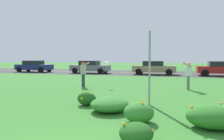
# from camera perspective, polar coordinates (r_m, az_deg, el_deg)

# --- Properties ---
(ground_plane) EXTENTS (120.00, 120.00, 0.00)m
(ground_plane) POSITION_cam_1_polar(r_m,az_deg,el_deg) (14.41, 9.32, -3.99)
(ground_plane) COLOR #387A2D
(highway_strip) EXTENTS (120.00, 9.07, 0.01)m
(highway_strip) POSITION_cam_1_polar(r_m,az_deg,el_deg) (25.63, 12.31, -0.84)
(highway_strip) COLOR #38383A
(highway_strip) RESTS_ON ground
(highway_center_stripe) EXTENTS (120.00, 0.16, 0.00)m
(highway_center_stripe) POSITION_cam_1_polar(r_m,az_deg,el_deg) (25.63, 12.31, -0.83)
(highway_center_stripe) COLOR yellow
(highway_center_stripe) RESTS_ON ground
(daylily_clump_mid_left) EXTENTS (1.27, 1.02, 0.63)m
(daylily_clump_mid_left) POSITION_cam_1_polar(r_m,az_deg,el_deg) (6.20, 24.72, -11.18)
(daylily_clump_mid_left) COLOR #2D7526
(daylily_clump_mid_left) RESTS_ON ground
(daylily_clump_front_left) EXTENTS (0.73, 0.79, 0.46)m
(daylily_clump_front_left) POSITION_cam_1_polar(r_m,az_deg,el_deg) (4.80, 6.41, -16.17)
(daylily_clump_front_left) COLOR #1E5619
(daylily_clump_front_left) RESTS_ON ground
(daylily_clump_front_center) EXTENTS (0.85, 0.84, 0.61)m
(daylily_clump_front_center) POSITION_cam_1_polar(r_m,az_deg,el_deg) (6.21, 7.08, -11.03)
(daylily_clump_front_center) COLOR #337F2D
(daylily_clump_front_center) RESTS_ON ground
(daylily_clump_mid_center) EXTENTS (1.29, 1.36, 0.48)m
(daylily_clump_mid_center) POSITION_cam_1_polar(r_m,az_deg,el_deg) (7.38, -0.65, -9.03)
(daylily_clump_mid_center) COLOR #337F2D
(daylily_clump_mid_center) RESTS_ON ground
(daylily_clump_front_right) EXTENTS (0.72, 0.61, 0.56)m
(daylily_clump_front_right) POSITION_cam_1_polar(r_m,az_deg,el_deg) (8.33, -6.68, -7.51)
(daylily_clump_front_right) COLOR #1E5619
(daylily_clump_front_right) RESTS_ON ground
(sign_post_near_path) EXTENTS (0.07, 0.10, 2.82)m
(sign_post_near_path) POSITION_cam_1_polar(r_m,az_deg,el_deg) (8.35, 9.86, 0.45)
(sign_post_near_path) COLOR #93969B
(sign_post_near_path) RESTS_ON ground
(person_thrower_red_cap_gray_shirt) EXTENTS (0.52, 0.50, 1.54)m
(person_thrower_red_cap_gray_shirt) POSITION_cam_1_polar(r_m,az_deg,el_deg) (13.64, -7.58, -0.41)
(person_thrower_red_cap_gray_shirt) COLOR #B2B2B7
(person_thrower_red_cap_gray_shirt) RESTS_ON ground
(person_catcher_white_shirt) EXTENTS (0.52, 0.50, 1.59)m
(person_catcher_white_shirt) POSITION_cam_1_polar(r_m,az_deg,el_deg) (12.86, 19.47, -0.84)
(person_catcher_white_shirt) COLOR silver
(person_catcher_white_shirt) RESTS_ON ground
(frisbee_white) EXTENTS (0.28, 0.27, 0.12)m
(frisbee_white) POSITION_cam_1_polar(r_m,az_deg,el_deg) (13.41, -1.52, 2.11)
(frisbee_white) COLOR white
(car_navy_leftmost) EXTENTS (4.50, 2.00, 1.45)m
(car_navy_leftmost) POSITION_cam_1_polar(r_m,az_deg,el_deg) (29.02, -19.85, 0.97)
(car_navy_leftmost) COLOR navy
(car_navy_leftmost) RESTS_ON ground
(car_gray_center_left) EXTENTS (4.50, 2.00, 1.45)m
(car_gray_center_left) POSITION_cam_1_polar(r_m,az_deg,el_deg) (25.31, -5.77, 0.84)
(car_gray_center_left) COLOR slate
(car_gray_center_left) RESTS_ON ground
(car_tan_center_right) EXTENTS (4.50, 2.00, 1.45)m
(car_tan_center_right) POSITION_cam_1_polar(r_m,az_deg,el_deg) (23.59, 11.03, 0.61)
(car_tan_center_right) COLOR #937F60
(car_tan_center_right) RESTS_ON ground
(car_red_rightmost) EXTENTS (4.50, 2.00, 1.45)m
(car_red_rightmost) POSITION_cam_1_polar(r_m,az_deg,el_deg) (23.91, 26.75, 0.36)
(car_red_rightmost) COLOR maroon
(car_red_rightmost) RESTS_ON ground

